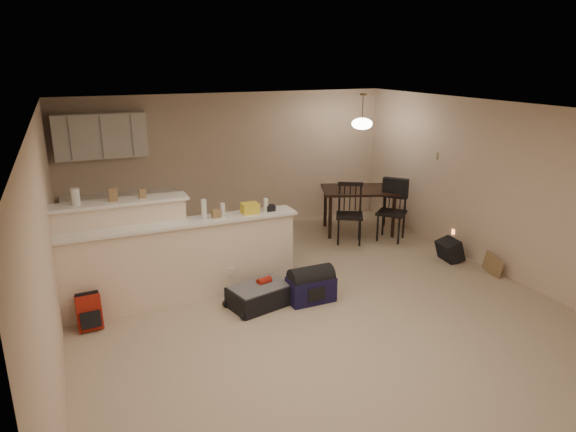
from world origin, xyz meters
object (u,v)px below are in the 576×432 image
pendant_lamp (362,123)px  red_backpack (89,312)px  dining_chair_far (392,211)px  dining_chair_near (350,214)px  navy_duffel (311,289)px  black_daypack (450,251)px  dining_table (359,194)px  suitcase (260,296)px

pendant_lamp → red_backpack: (-4.75, -1.80, -1.78)m
dining_chair_far → pendant_lamp: bearing=164.9°
dining_chair_near → navy_duffel: (-1.59, -1.77, -0.35)m
pendant_lamp → red_backpack: bearing=-159.2°
black_daypack → dining_table: bearing=24.9°
dining_table → black_daypack: 1.98m
suitcase → pendant_lamp: bearing=23.5°
dining_chair_far → navy_duffel: size_ratio=1.72×
dining_table → pendant_lamp: size_ratio=2.47×
dining_chair_near → black_daypack: (1.04, -1.37, -0.35)m
pendant_lamp → dining_chair_near: pendant_lamp is taller
dining_chair_far → red_backpack: dining_chair_far is taller
dining_chair_far → navy_duffel: dining_chair_far is taller
suitcase → black_daypack: size_ratio=2.07×
red_backpack → black_daypack: (5.35, 0.00, -0.04)m
pendant_lamp → navy_duffel: bearing=-132.7°
suitcase → dining_chair_near: bearing=21.9°
suitcase → black_daypack: black_daypack is taller
suitcase → red_backpack: (-2.06, 0.25, 0.08)m
red_backpack → navy_duffel: 2.74m
black_daypack → dining_chair_near: bearing=43.8°
black_daypack → navy_duffel: bearing=105.1°
suitcase → navy_duffel: bearing=-26.5°
navy_duffel → dining_chair_far: bearing=33.9°
suitcase → black_daypack: (3.29, 0.25, 0.03)m
red_backpack → suitcase: bearing=-10.5°
navy_duffel → black_daypack: 2.67m
pendant_lamp → black_daypack: size_ratio=1.66×
dining_chair_far → black_daypack: size_ratio=2.81×
red_backpack → navy_duffel: red_backpack is taller
dining_chair_far → dining_table: bearing=164.9°
dining_chair_far → navy_duffel: bearing=-97.0°
dining_table → dining_chair_far: 0.70m
dining_table → red_backpack: (-4.75, -1.80, -0.51)m
dining_table → red_backpack: size_ratio=3.68×
pendant_lamp → navy_duffel: pendant_lamp is taller
pendant_lamp → dining_chair_near: (-0.44, -0.44, -1.47)m
pendant_lamp → dining_chair_near: 1.60m
pendant_lamp → dining_chair_far: 1.61m
black_daypack → pendant_lamp: bearing=24.9°
pendant_lamp → black_daypack: bearing=-71.6°
pendant_lamp → red_backpack: size_ratio=1.49×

